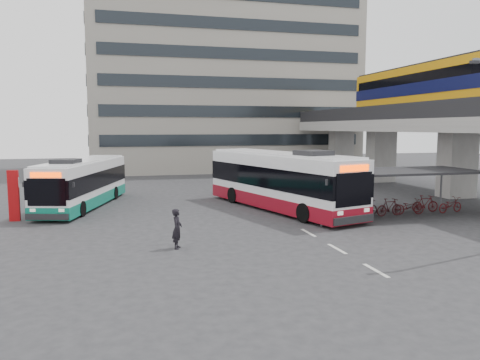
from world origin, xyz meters
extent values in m
plane|color=#28282B|center=(0.00, 0.00, 0.00)|extent=(120.00, 120.00, 0.00)
cube|color=gray|center=(17.00, 8.00, 2.30)|extent=(2.20, 1.60, 4.60)
cube|color=gray|center=(17.00, 18.00, 2.30)|extent=(2.20, 1.60, 4.60)
cube|color=gray|center=(17.00, 26.00, 2.30)|extent=(2.20, 1.60, 4.60)
cube|color=gray|center=(17.00, 12.00, 5.05)|extent=(8.00, 32.00, 0.90)
cube|color=black|center=(13.25, 12.00, 6.05)|extent=(0.35, 32.00, 1.10)
cube|color=black|center=(20.75, 12.00, 6.05)|extent=(0.35, 32.00, 1.10)
cube|color=orange|center=(17.00, 10.16, 7.60)|extent=(2.90, 20.00, 3.90)
cube|color=#090D36|center=(17.00, 10.16, 7.80)|extent=(2.98, 20.02, 0.90)
cube|color=black|center=(17.00, 10.16, 8.60)|extent=(2.96, 19.20, 0.70)
cube|color=black|center=(17.00, 10.16, 9.55)|extent=(2.70, 19.60, 0.25)
cylinder|color=#595B60|center=(3.70, 4.80, 1.20)|extent=(0.12, 0.12, 2.40)
cylinder|color=#595B60|center=(13.30, 4.80, 1.20)|extent=(0.12, 0.12, 2.40)
cylinder|color=#595B60|center=(3.70, 1.20, 1.20)|extent=(0.12, 0.12, 2.40)
cube|color=black|center=(8.50, 3.00, 2.48)|extent=(10.00, 4.00, 0.12)
imported|color=black|center=(4.50, 3.00, 0.45)|extent=(1.71, 0.60, 0.90)
imported|color=black|center=(5.83, 3.00, 0.50)|extent=(1.66, 0.47, 1.00)
imported|color=black|center=(7.17, 3.00, 0.45)|extent=(1.71, 0.60, 0.90)
imported|color=black|center=(8.50, 3.00, 0.50)|extent=(1.66, 0.47, 1.00)
imported|color=#350C0F|center=(9.83, 3.00, 0.45)|extent=(1.71, 0.60, 0.90)
imported|color=#3F0C0F|center=(11.17, 3.00, 0.50)|extent=(1.66, 0.47, 1.00)
imported|color=#490C0F|center=(12.50, 3.00, 0.45)|extent=(1.71, 0.60, 0.90)
cube|color=gray|center=(6.00, 36.00, 12.50)|extent=(30.00, 15.00, 25.00)
cube|color=beige|center=(2.50, -6.00, 0.01)|extent=(0.15, 1.60, 0.01)
cube|color=beige|center=(2.50, -3.00, 0.01)|extent=(0.15, 1.60, 0.01)
cube|color=beige|center=(2.50, 0.00, 0.01)|extent=(0.15, 1.60, 0.01)
cube|color=white|center=(3.28, 6.40, 1.89)|extent=(6.00, 12.66, 2.85)
cube|color=maroon|center=(3.28, 6.40, 0.57)|extent=(6.05, 12.71, 0.78)
cube|color=black|center=(3.28, 6.40, 2.02)|extent=(6.06, 12.70, 1.19)
cube|color=#FF3B00|center=(5.01, 0.44, 2.95)|extent=(1.80, 0.59, 0.31)
cube|color=black|center=(4.15, 3.42, 3.54)|extent=(1.98, 2.03, 0.29)
cylinder|color=black|center=(3.20, 2.24, 0.52)|extent=(0.59, 1.08, 1.03)
cylinder|color=black|center=(3.50, 10.09, 0.52)|extent=(0.59, 1.08, 1.03)
cube|color=white|center=(-8.23, 10.36, 1.61)|extent=(5.01, 10.82, 2.43)
cube|color=#0C6C56|center=(-8.23, 10.36, 0.49)|extent=(5.06, 10.87, 0.66)
cube|color=black|center=(-8.23, 10.36, 1.72)|extent=(5.08, 10.86, 1.02)
cube|color=#FF3B00|center=(-9.65, 5.25, 2.52)|extent=(1.54, 0.50, 0.27)
cube|color=black|center=(-8.94, 7.80, 3.02)|extent=(1.68, 1.72, 0.25)
cylinder|color=black|center=(-10.15, 7.37, 0.44)|extent=(0.49, 0.92, 0.88)
cylinder|color=black|center=(-6.43, 12.94, 0.44)|extent=(0.49, 0.92, 0.88)
imported|color=black|center=(-3.79, -1.31, 0.82)|extent=(0.55, 0.69, 1.64)
cube|color=black|center=(6.81, -5.11, 7.31)|extent=(0.34, 0.18, 0.11)
cube|color=#A1090D|center=(-11.44, 6.42, 1.35)|extent=(0.55, 0.22, 2.70)
cube|color=white|center=(-11.44, 6.42, 2.05)|extent=(0.59, 0.10, 0.54)
camera|label=1|loc=(-5.90, -20.02, 4.91)|focal=35.00mm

